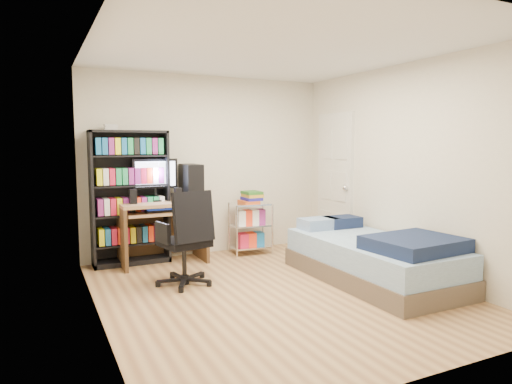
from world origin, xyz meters
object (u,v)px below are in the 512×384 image
media_shelf (130,196)px  bed (373,258)px  computer_desk (169,206)px  office_chair (186,255)px

media_shelf → bed: (2.33, -1.98, -0.62)m
media_shelf → computer_desk: media_shelf is taller
computer_desk → bed: bearing=-45.5°
media_shelf → bed: 3.12m
office_chair → bed: 2.11m
media_shelf → office_chair: media_shelf is taller
computer_desk → office_chair: 1.17m
bed → office_chair: bearing=158.3°
media_shelf → office_chair: bearing=-72.9°
computer_desk → bed: size_ratio=0.64×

